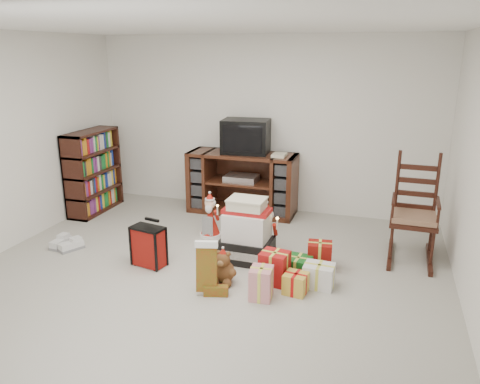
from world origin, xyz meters
name	(u,v)px	position (x,y,z in m)	size (l,w,h in m)	color
room	(196,163)	(0.00, 0.00, 1.25)	(5.01, 5.01, 2.51)	#ADAA9F
tv_stand	(242,183)	(-0.23, 2.19, 0.44)	(1.54, 0.56, 0.88)	#481F14
bookshelf	(93,173)	(-2.31, 1.61, 0.57)	(0.32, 0.97, 1.19)	#37170F
rocking_chair	(413,222)	(2.07, 1.30, 0.43)	(0.52, 0.84, 1.25)	#37170F
gift_pile	(247,234)	(0.31, 0.64, 0.31)	(0.58, 0.43, 0.71)	black
red_suitcase	(149,246)	(-0.67, 0.18, 0.23)	(0.38, 0.25, 0.53)	maroon
stocking	(207,268)	(0.16, -0.20, 0.27)	(0.26, 0.11, 0.55)	#0D7919
teddy_bear	(224,269)	(0.24, 0.07, 0.15)	(0.23, 0.20, 0.34)	brown
santa_figurine	(266,234)	(0.48, 0.87, 0.24)	(0.31, 0.29, 0.63)	#AC1C12
mrs_claus_figurine	(210,219)	(-0.34, 1.19, 0.22)	(0.28, 0.27, 0.58)	#AC1C12
sneaker_pair	(66,244)	(-1.85, 0.30, 0.05)	(0.37, 0.31, 0.10)	silver
gift_cluster	(295,272)	(0.94, 0.26, 0.13)	(0.75, 1.05, 0.26)	#A11212
crt_television	(246,136)	(-0.19, 2.23, 1.12)	(0.68, 0.52, 0.47)	black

